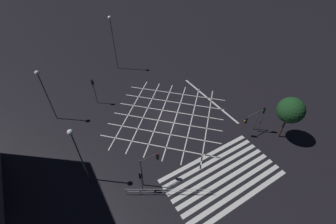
{
  "coord_description": "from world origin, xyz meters",
  "views": [
    {
      "loc": [
        -12.52,
        -20.55,
        21.92
      ],
      "look_at": [
        0.0,
        0.0,
        0.83
      ],
      "focal_mm": 24.0,
      "sensor_mm": 36.0,
      "label": 1
    }
  ],
  "objects_px": {
    "traffic_light_se_cross": "(263,114)",
    "traffic_light_se_main": "(250,120)",
    "street_lamp_west": "(42,83)",
    "traffic_light_sw_main": "(150,163)",
    "traffic_light_sw_cross": "(141,178)",
    "street_lamp_east": "(112,31)",
    "street_tree_near": "(291,110)",
    "traffic_light_nw_cross": "(94,87)",
    "street_lamp_far": "(76,145)"
  },
  "relations": [
    {
      "from": "traffic_light_sw_cross",
      "to": "street_tree_near",
      "type": "xyz_separation_m",
      "value": [
        18.78,
        -2.41,
        2.19
      ]
    },
    {
      "from": "street_lamp_east",
      "to": "street_lamp_west",
      "type": "relative_size",
      "value": 1.24
    },
    {
      "from": "traffic_light_sw_cross",
      "to": "traffic_light_sw_main",
      "type": "distance_m",
      "value": 1.68
    },
    {
      "from": "street_lamp_west",
      "to": "traffic_light_nw_cross",
      "type": "bearing_deg",
      "value": 3.02
    },
    {
      "from": "traffic_light_se_cross",
      "to": "traffic_light_sw_main",
      "type": "distance_m",
      "value": 15.71
    },
    {
      "from": "traffic_light_sw_main",
      "to": "street_lamp_far",
      "type": "bearing_deg",
      "value": 147.05
    },
    {
      "from": "traffic_light_se_main",
      "to": "traffic_light_sw_cross",
      "type": "bearing_deg",
      "value": 1.02
    },
    {
      "from": "street_lamp_west",
      "to": "traffic_light_se_cross",
      "type": "bearing_deg",
      "value": -36.5
    },
    {
      "from": "street_lamp_far",
      "to": "traffic_light_se_main",
      "type": "bearing_deg",
      "value": -11.24
    },
    {
      "from": "street_lamp_east",
      "to": "traffic_light_se_cross",
      "type": "bearing_deg",
      "value": -68.85
    },
    {
      "from": "street_lamp_west",
      "to": "street_lamp_east",
      "type": "bearing_deg",
      "value": 34.11
    },
    {
      "from": "traffic_light_nw_cross",
      "to": "street_lamp_west",
      "type": "height_order",
      "value": "street_lamp_west"
    },
    {
      "from": "traffic_light_sw_cross",
      "to": "traffic_light_se_main",
      "type": "relative_size",
      "value": 0.98
    },
    {
      "from": "traffic_light_nw_cross",
      "to": "street_lamp_far",
      "type": "relative_size",
      "value": 0.56
    },
    {
      "from": "street_lamp_west",
      "to": "street_tree_near",
      "type": "xyz_separation_m",
      "value": [
        24.26,
        -18.87,
        -1.47
      ]
    },
    {
      "from": "traffic_light_sw_main",
      "to": "street_lamp_far",
      "type": "relative_size",
      "value": 0.56
    },
    {
      "from": "traffic_light_nw_cross",
      "to": "street_lamp_far",
      "type": "height_order",
      "value": "street_lamp_far"
    },
    {
      "from": "traffic_light_se_cross",
      "to": "street_lamp_far",
      "type": "distance_m",
      "value": 22.11
    },
    {
      "from": "traffic_light_se_main",
      "to": "street_lamp_east",
      "type": "height_order",
      "value": "street_lamp_east"
    },
    {
      "from": "street_lamp_west",
      "to": "street_tree_near",
      "type": "height_order",
      "value": "street_lamp_west"
    },
    {
      "from": "traffic_light_se_cross",
      "to": "traffic_light_se_main",
      "type": "height_order",
      "value": "traffic_light_se_cross"
    },
    {
      "from": "street_lamp_west",
      "to": "traffic_light_sw_main",
      "type": "bearing_deg",
      "value": -66.75
    },
    {
      "from": "street_lamp_far",
      "to": "traffic_light_sw_cross",
      "type": "bearing_deg",
      "value": -43.88
    },
    {
      "from": "traffic_light_sw_cross",
      "to": "street_lamp_west",
      "type": "xyz_separation_m",
      "value": [
        -5.48,
        16.46,
        3.66
      ]
    },
    {
      "from": "street_tree_near",
      "to": "traffic_light_se_main",
      "type": "bearing_deg",
      "value": 140.37
    },
    {
      "from": "traffic_light_se_main",
      "to": "street_lamp_west",
      "type": "height_order",
      "value": "street_lamp_west"
    },
    {
      "from": "traffic_light_se_main",
      "to": "traffic_light_sw_main",
      "type": "xyz_separation_m",
      "value": [
        -14.16,
        0.21,
        0.7
      ]
    },
    {
      "from": "traffic_light_se_cross",
      "to": "street_lamp_far",
      "type": "relative_size",
      "value": 0.55
    },
    {
      "from": "traffic_light_se_cross",
      "to": "traffic_light_sw_main",
      "type": "xyz_separation_m",
      "value": [
        -15.69,
        0.71,
        0.12
      ]
    },
    {
      "from": "street_lamp_east",
      "to": "street_tree_near",
      "type": "xyz_separation_m",
      "value": [
        11.51,
        -27.51,
        -2.74
      ]
    },
    {
      "from": "traffic_light_se_cross",
      "to": "traffic_light_se_main",
      "type": "bearing_deg",
      "value": 71.78
    },
    {
      "from": "street_lamp_west",
      "to": "street_lamp_far",
      "type": "xyz_separation_m",
      "value": [
        1.07,
        -12.22,
        -0.25
      ]
    },
    {
      "from": "traffic_light_se_main",
      "to": "street_lamp_east",
      "type": "bearing_deg",
      "value": -71.58
    },
    {
      "from": "traffic_light_se_cross",
      "to": "street_lamp_east",
      "type": "bearing_deg",
      "value": 21.15
    },
    {
      "from": "traffic_light_sw_main",
      "to": "street_tree_near",
      "type": "height_order",
      "value": "street_tree_near"
    },
    {
      "from": "traffic_light_sw_cross",
      "to": "traffic_light_nw_cross",
      "type": "bearing_deg",
      "value": -2.17
    },
    {
      "from": "traffic_light_sw_cross",
      "to": "street_tree_near",
      "type": "distance_m",
      "value": 19.06
    },
    {
      "from": "traffic_light_sw_cross",
      "to": "street_lamp_far",
      "type": "xyz_separation_m",
      "value": [
        -4.41,
        4.24,
        3.42
      ]
    },
    {
      "from": "traffic_light_sw_cross",
      "to": "street_tree_near",
      "type": "relative_size",
      "value": 0.53
    },
    {
      "from": "traffic_light_sw_cross",
      "to": "street_lamp_far",
      "type": "distance_m",
      "value": 7.01
    },
    {
      "from": "traffic_light_se_cross",
      "to": "traffic_light_sw_cross",
      "type": "bearing_deg",
      "value": 89.23
    },
    {
      "from": "traffic_light_se_main",
      "to": "street_tree_near",
      "type": "height_order",
      "value": "street_tree_near"
    },
    {
      "from": "traffic_light_sw_cross",
      "to": "traffic_light_sw_main",
      "type": "bearing_deg",
      "value": -70.72
    },
    {
      "from": "street_lamp_west",
      "to": "traffic_light_sw_cross",
      "type": "bearing_deg",
      "value": -71.58
    },
    {
      "from": "traffic_light_sw_main",
      "to": "traffic_light_se_cross",
      "type": "bearing_deg",
      "value": -2.6
    },
    {
      "from": "street_tree_near",
      "to": "street_lamp_west",
      "type": "bearing_deg",
      "value": 142.13
    },
    {
      "from": "traffic_light_se_cross",
      "to": "street_lamp_west",
      "type": "height_order",
      "value": "street_lamp_west"
    },
    {
      "from": "traffic_light_se_main",
      "to": "street_lamp_east",
      "type": "relative_size",
      "value": 0.34
    },
    {
      "from": "traffic_light_sw_cross",
      "to": "street_lamp_west",
      "type": "relative_size",
      "value": 0.42
    },
    {
      "from": "traffic_light_se_cross",
      "to": "street_lamp_east",
      "type": "distance_m",
      "value": 27.48
    }
  ]
}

